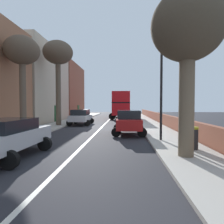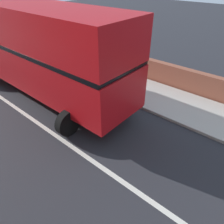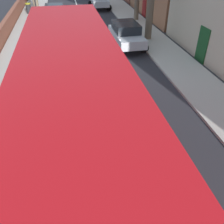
{
  "view_description": "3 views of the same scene",
  "coord_description": "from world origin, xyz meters",
  "px_view_note": "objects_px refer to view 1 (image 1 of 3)",
  "views": [
    {
      "loc": [
        2.16,
        -18.11,
        2.15
      ],
      "look_at": [
        0.39,
        10.22,
        1.12
      ],
      "focal_mm": 31.09,
      "sensor_mm": 36.0,
      "label": 1
    },
    {
      "loc": [
        -3.13,
        4.81,
        5.14
      ],
      "look_at": [
        0.95,
        8.28,
        1.46
      ],
      "focal_mm": 33.24,
      "sensor_mm": 36.0,
      "label": 2
    },
    {
      "loc": [
        1.71,
        19.08,
        6.09
      ],
      "look_at": [
        0.47,
        12.62,
        1.49
      ],
      "focal_mm": 38.25,
      "sensor_mm": 36.0,
      "label": 3
    }
  ],
  "objects_px": {
    "double_decker_bus": "(121,104)",
    "street_tree_left_0": "(58,56)",
    "parked_car_silver_left_0": "(8,136)",
    "parked_car_silver_left_2": "(81,116)",
    "street_tree_left_2": "(22,54)",
    "litter_bin_right": "(192,138)",
    "street_tree_right_1": "(187,31)",
    "parked_car_red_right_3": "(129,121)",
    "lamppost_right": "(161,76)"
  },
  "relations": [
    {
      "from": "street_tree_right_1",
      "to": "litter_bin_right",
      "type": "height_order",
      "value": "street_tree_right_1"
    },
    {
      "from": "street_tree_left_0",
      "to": "double_decker_bus",
      "type": "bearing_deg",
      "value": 62.79
    },
    {
      "from": "parked_car_silver_left_0",
      "to": "litter_bin_right",
      "type": "distance_m",
      "value": 7.98
    },
    {
      "from": "double_decker_bus",
      "to": "parked_car_silver_left_2",
      "type": "xyz_separation_m",
      "value": [
        -4.2,
        -10.96,
        -1.41
      ]
    },
    {
      "from": "street_tree_left_2",
      "to": "litter_bin_right",
      "type": "xyz_separation_m",
      "value": [
        10.5,
        -4.6,
        -5.2
      ]
    },
    {
      "from": "street_tree_left_2",
      "to": "litter_bin_right",
      "type": "bearing_deg",
      "value": -23.65
    },
    {
      "from": "street_tree_left_0",
      "to": "lamppost_right",
      "type": "xyz_separation_m",
      "value": [
        8.85,
        -8.08,
        -3.36
      ]
    },
    {
      "from": "parked_car_red_right_3",
      "to": "street_tree_right_1",
      "type": "distance_m",
      "value": 7.79
    },
    {
      "from": "parked_car_red_right_3",
      "to": "litter_bin_right",
      "type": "xyz_separation_m",
      "value": [
        2.8,
        -5.03,
        -0.35
      ]
    },
    {
      "from": "street_tree_right_1",
      "to": "parked_car_red_right_3",
      "type": "bearing_deg",
      "value": 108.59
    },
    {
      "from": "double_decker_bus",
      "to": "litter_bin_right",
      "type": "xyz_separation_m",
      "value": [
        3.6,
        -22.49,
        -1.71
      ]
    },
    {
      "from": "parked_car_silver_left_0",
      "to": "parked_car_red_right_3",
      "type": "relative_size",
      "value": 1.12
    },
    {
      "from": "double_decker_bus",
      "to": "street_tree_left_0",
      "type": "bearing_deg",
      "value": -117.21
    },
    {
      "from": "parked_car_silver_left_0",
      "to": "street_tree_left_2",
      "type": "xyz_separation_m",
      "value": [
        -2.7,
        6.23,
        4.92
      ]
    },
    {
      "from": "parked_car_red_right_3",
      "to": "lamppost_right",
      "type": "distance_m",
      "value": 4.34
    },
    {
      "from": "double_decker_bus",
      "to": "lamppost_right",
      "type": "bearing_deg",
      "value": -82.68
    },
    {
      "from": "parked_car_silver_left_0",
      "to": "street_tree_left_0",
      "type": "relative_size",
      "value": 0.51
    },
    {
      "from": "street_tree_right_1",
      "to": "lamppost_right",
      "type": "height_order",
      "value": "street_tree_right_1"
    },
    {
      "from": "parked_car_silver_left_0",
      "to": "parked_car_red_right_3",
      "type": "bearing_deg",
      "value": 53.12
    },
    {
      "from": "double_decker_bus",
      "to": "street_tree_left_2",
      "type": "height_order",
      "value": "street_tree_left_2"
    },
    {
      "from": "parked_car_silver_left_2",
      "to": "street_tree_right_1",
      "type": "relative_size",
      "value": 0.67
    },
    {
      "from": "street_tree_left_0",
      "to": "street_tree_right_1",
      "type": "bearing_deg",
      "value": -51.74
    },
    {
      "from": "parked_car_silver_left_0",
      "to": "street_tree_left_0",
      "type": "height_order",
      "value": "street_tree_left_0"
    },
    {
      "from": "double_decker_bus",
      "to": "street_tree_right_1",
      "type": "height_order",
      "value": "street_tree_right_1"
    },
    {
      "from": "street_tree_left_0",
      "to": "litter_bin_right",
      "type": "distance_m",
      "value": 15.7
    },
    {
      "from": "double_decker_bus",
      "to": "parked_car_silver_left_0",
      "type": "bearing_deg",
      "value": -99.88
    },
    {
      "from": "parked_car_silver_left_0",
      "to": "lamppost_right",
      "type": "xyz_separation_m",
      "value": [
        6.8,
        3.9,
        2.89
      ]
    },
    {
      "from": "double_decker_bus",
      "to": "street_tree_left_0",
      "type": "relative_size",
      "value": 1.21
    },
    {
      "from": "double_decker_bus",
      "to": "litter_bin_right",
      "type": "distance_m",
      "value": 22.85
    },
    {
      "from": "street_tree_right_1",
      "to": "parked_car_silver_left_2",
      "type": "bearing_deg",
      "value": 119.07
    },
    {
      "from": "litter_bin_right",
      "to": "street_tree_left_2",
      "type": "bearing_deg",
      "value": 156.35
    },
    {
      "from": "double_decker_bus",
      "to": "street_tree_left_0",
      "type": "height_order",
      "value": "street_tree_left_0"
    },
    {
      "from": "parked_car_silver_left_2",
      "to": "street_tree_left_0",
      "type": "bearing_deg",
      "value": -149.93
    },
    {
      "from": "double_decker_bus",
      "to": "parked_car_red_right_3",
      "type": "distance_m",
      "value": 17.53
    },
    {
      "from": "parked_car_red_right_3",
      "to": "street_tree_right_1",
      "type": "height_order",
      "value": "street_tree_right_1"
    },
    {
      "from": "street_tree_right_1",
      "to": "litter_bin_right",
      "type": "distance_m",
      "value": 4.63
    },
    {
      "from": "lamppost_right",
      "to": "litter_bin_right",
      "type": "bearing_deg",
      "value": -66.2
    },
    {
      "from": "parked_car_red_right_3",
      "to": "street_tree_left_0",
      "type": "distance_m",
      "value": 10.78
    },
    {
      "from": "lamppost_right",
      "to": "parked_car_silver_left_2",
      "type": "bearing_deg",
      "value": 126.27
    },
    {
      "from": "litter_bin_right",
      "to": "parked_car_silver_left_2",
      "type": "bearing_deg",
      "value": 124.07
    },
    {
      "from": "parked_car_silver_left_2",
      "to": "lamppost_right",
      "type": "bearing_deg",
      "value": -53.73
    },
    {
      "from": "street_tree_left_2",
      "to": "street_tree_right_1",
      "type": "bearing_deg",
      "value": -30.88
    },
    {
      "from": "parked_car_silver_left_0",
      "to": "street_tree_right_1",
      "type": "relative_size",
      "value": 0.68
    },
    {
      "from": "double_decker_bus",
      "to": "parked_car_silver_left_2",
      "type": "distance_m",
      "value": 11.82
    },
    {
      "from": "parked_car_red_right_3",
      "to": "parked_car_silver_left_2",
      "type": "bearing_deg",
      "value": 127.56
    },
    {
      "from": "double_decker_bus",
      "to": "street_tree_right_1",
      "type": "distance_m",
      "value": 24.1
    },
    {
      "from": "parked_car_silver_left_2",
      "to": "lamppost_right",
      "type": "relative_size",
      "value": 0.69
    },
    {
      "from": "litter_bin_right",
      "to": "parked_car_red_right_3",
      "type": "bearing_deg",
      "value": 119.09
    },
    {
      "from": "lamppost_right",
      "to": "double_decker_bus",
      "type": "bearing_deg",
      "value": 97.32
    },
    {
      "from": "parked_car_silver_left_2",
      "to": "litter_bin_right",
      "type": "bearing_deg",
      "value": -55.93
    }
  ]
}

